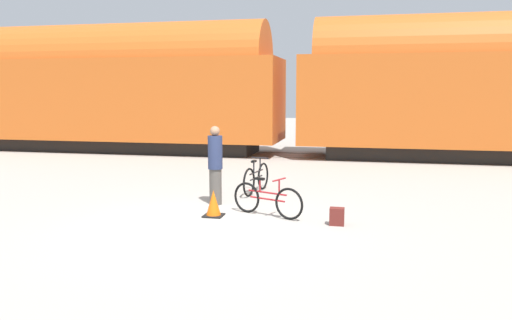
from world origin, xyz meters
TOP-DOWN VIEW (x-y plane):
  - ground_plane at (0.00, 0.00)m, footprint 80.00×80.00m
  - freight_train at (0.00, 10.96)m, footprint 57.33×3.19m
  - rail_near at (0.00, 10.24)m, footprint 69.33×0.07m
  - rail_far at (0.00, 11.68)m, footprint 69.33×0.07m
  - bicycle_maroon at (1.01, 0.95)m, footprint 1.60×0.72m
  - bicycle_black at (0.27, 3.26)m, footprint 0.46×1.68m
  - person_in_navy at (-0.36, 1.77)m, footprint 0.33×0.33m
  - backpack at (2.46, 0.54)m, footprint 0.28×0.20m
  - traffic_cone at (-0.08, 0.70)m, footprint 0.40×0.40m

SIDE VIEW (x-z plane):
  - ground_plane at x=0.00m, z-range 0.00..0.00m
  - rail_near at x=0.00m, z-range 0.00..0.01m
  - rail_far at x=0.00m, z-range 0.00..0.01m
  - backpack at x=2.46m, z-range 0.00..0.34m
  - traffic_cone at x=-0.08m, z-range -0.02..0.53m
  - bicycle_maroon at x=1.01m, z-range -0.06..0.76m
  - bicycle_black at x=0.27m, z-range -0.07..0.82m
  - person_in_navy at x=-0.36m, z-range 0.01..1.81m
  - freight_train at x=0.00m, z-range 0.11..5.54m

